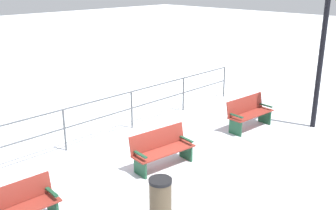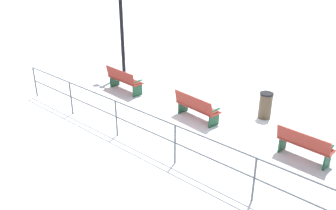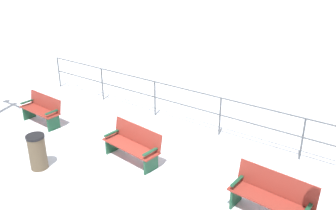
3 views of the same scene
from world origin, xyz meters
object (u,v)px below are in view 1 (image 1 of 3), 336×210
bench_nearest (17,208)px  trash_bin (160,201)px  bench_second (162,149)px  bench_third (249,113)px  lamppost_middle (325,26)px

bench_nearest → trash_bin: bearing=53.4°
bench_second → trash_bin: 2.28m
bench_nearest → bench_third: bearing=92.1°
lamppost_middle → trash_bin: lamppost_middle is taller
bench_nearest → bench_second: bearing=92.6°
bench_nearest → lamppost_middle: (1.44, 8.65, 2.57)m
bench_nearest → bench_second: size_ratio=0.90×
bench_third → bench_nearest: bearing=-86.8°
bench_second → bench_third: bench_third is taller
bench_third → trash_bin: 5.41m
lamppost_middle → trash_bin: 7.16m
bench_second → lamppost_middle: (1.42, 5.06, 2.58)m
bench_nearest → trash_bin: size_ratio=1.66×
bench_third → trash_bin: bench_third is taller
bench_second → bench_third: size_ratio=0.99×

